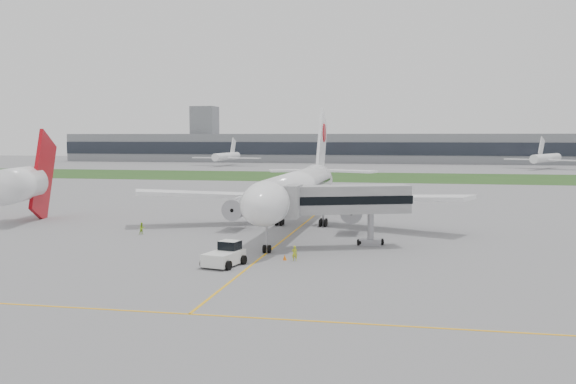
% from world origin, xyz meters
% --- Properties ---
extents(ground, '(600.00, 600.00, 0.00)m').
position_xyz_m(ground, '(0.00, 0.00, 0.00)').
color(ground, gray).
rests_on(ground, ground).
extents(apron_markings, '(70.00, 70.00, 0.04)m').
position_xyz_m(apron_markings, '(0.00, -5.00, 0.00)').
color(apron_markings, yellow).
rests_on(apron_markings, ground).
extents(grass_strip, '(600.00, 50.00, 0.02)m').
position_xyz_m(grass_strip, '(0.00, 120.00, 0.01)').
color(grass_strip, '#22451A').
rests_on(grass_strip, ground).
extents(terminal_building, '(320.00, 22.30, 14.00)m').
position_xyz_m(terminal_building, '(0.00, 229.87, 7.00)').
color(terminal_building, gray).
rests_on(terminal_building, ground).
extents(control_tower, '(12.00, 12.00, 56.00)m').
position_xyz_m(control_tower, '(-90.00, 232.00, 0.00)').
color(control_tower, gray).
rests_on(control_tower, ground).
extents(airliner, '(48.13, 53.95, 17.88)m').
position_xyz_m(airliner, '(0.00, 4.87, 5.66)').
color(airliner, white).
rests_on(airliner, ground).
extents(pushback_tug, '(3.98, 5.12, 2.38)m').
position_xyz_m(pushback_tug, '(-2.51, -22.51, 1.10)').
color(pushback_tug, white).
rests_on(pushback_tug, ground).
extents(jet_bridge, '(15.47, 9.42, 7.41)m').
position_xyz_m(jet_bridge, '(7.22, -9.73, 5.49)').
color(jet_bridge, '#AFB0B2').
rests_on(jet_bridge, ground).
extents(safety_cone_left, '(0.36, 0.36, 0.49)m').
position_xyz_m(safety_cone_left, '(-2.31, -19.56, 0.25)').
color(safety_cone_left, orange).
rests_on(safety_cone_left, ground).
extents(safety_cone_right, '(0.42, 0.42, 0.58)m').
position_xyz_m(safety_cone_right, '(2.78, -18.68, 0.29)').
color(safety_cone_right, orange).
rests_on(safety_cone_right, ground).
extents(ground_crew_near, '(0.64, 0.47, 1.61)m').
position_xyz_m(ground_crew_near, '(3.86, -18.87, 0.81)').
color(ground_crew_near, '#B4C420').
rests_on(ground_crew_near, ground).
extents(ground_crew_far, '(0.94, 0.96, 1.56)m').
position_xyz_m(ground_crew_far, '(-19.25, -4.97, 0.78)').
color(ground_crew_far, '#A1D924').
rests_on(ground_crew_far, ground).
extents(neighbor_aircraft, '(7.36, 18.44, 14.87)m').
position_xyz_m(neighbor_aircraft, '(-41.52, 2.32, 5.89)').
color(neighbor_aircraft, '#A70912').
rests_on(neighbor_aircraft, ground).
extents(distant_aircraft_left, '(32.46, 29.11, 11.73)m').
position_xyz_m(distant_aircraft_left, '(-64.64, 185.53, 0.00)').
color(distant_aircraft_left, white).
rests_on(distant_aircraft_left, ground).
extents(distant_aircraft_right, '(41.73, 40.20, 12.28)m').
position_xyz_m(distant_aircraft_right, '(66.65, 183.59, 0.00)').
color(distant_aircraft_right, white).
rests_on(distant_aircraft_right, ground).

